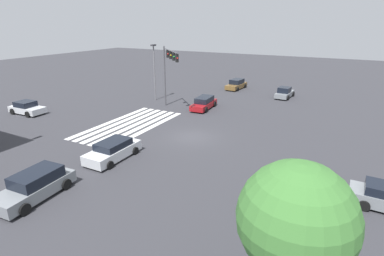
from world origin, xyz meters
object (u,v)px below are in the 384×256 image
at_px(traffic_signal_mast, 169,64).
at_px(car_5, 35,185).
at_px(car_1, 113,150).
at_px(car_4, 236,84).
at_px(car_3, 285,93).
at_px(car_0, 204,103).
at_px(street_light_pole_a, 154,67).
at_px(pedestrian, 255,198).
at_px(fire_hydrant, 271,198).
at_px(car_6, 27,108).
at_px(tree_corner_a, 296,219).

xyz_separation_m(traffic_signal_mast, car_5, (19.81, 2.93, -4.78)).
xyz_separation_m(car_1, car_5, (6.34, -0.40, 0.07)).
xyz_separation_m(car_1, car_4, (-28.90, -0.61, 0.01)).
bearing_deg(car_3, car_1, 168.85).
xyz_separation_m(car_0, street_light_pole_a, (-0.74, -7.71, 3.75)).
relative_size(pedestrian, fire_hydrant, 1.85).
height_order(car_3, car_4, car_4).
bearing_deg(car_4, pedestrian, 26.56).
height_order(car_4, street_light_pole_a, street_light_pole_a).
bearing_deg(car_6, street_light_pole_a, 50.95).
bearing_deg(pedestrian, car_1, 37.31).
distance_m(traffic_signal_mast, street_light_pole_a, 5.74).
xyz_separation_m(car_6, fire_hydrant, (4.97, 29.55, -0.25)).
height_order(car_1, car_3, car_3).
bearing_deg(pedestrian, tree_corner_a, 162.39).
height_order(car_5, street_light_pole_a, street_light_pole_a).
height_order(car_4, car_5, car_5).
relative_size(tree_corner_a, fire_hydrant, 6.93).
height_order(car_0, fire_hydrant, car_0).
height_order(traffic_signal_mast, car_0, traffic_signal_mast).
height_order(car_1, car_5, car_5).
relative_size(car_0, car_6, 1.13).
bearing_deg(car_6, pedestrian, -13.83).
bearing_deg(pedestrian, car_0, -11.36).
xyz_separation_m(pedestrian, fire_hydrant, (-1.11, 0.65, -0.45)).
distance_m(traffic_signal_mast, car_3, 17.59).
bearing_deg(tree_corner_a, car_5, -92.30).
bearing_deg(car_4, traffic_signal_mast, -5.50).
height_order(car_5, tree_corner_a, tree_corner_a).
bearing_deg(street_light_pole_a, traffic_signal_mast, 52.59).
relative_size(car_1, fire_hydrant, 5.43).
relative_size(car_0, pedestrian, 3.04).
distance_m(car_4, tree_corner_a, 39.04).
relative_size(car_3, pedestrian, 2.72).
relative_size(car_5, fire_hydrant, 5.70).
xyz_separation_m(traffic_signal_mast, car_6, (8.96, -13.84, -4.87)).
bearing_deg(pedestrian, fire_hydrant, -75.59).
bearing_deg(car_6, car_5, -34.85).
xyz_separation_m(car_0, tree_corner_a, (23.09, 14.62, 3.29)).
xyz_separation_m(car_5, pedestrian, (-4.77, 12.13, 0.11)).
distance_m(car_1, pedestrian, 11.84).
xyz_separation_m(car_3, car_4, (-2.37, -8.01, 0.03)).
xyz_separation_m(car_0, pedestrian, (17.71, 11.83, 0.19)).
height_order(car_1, street_light_pole_a, street_light_pole_a).
bearing_deg(car_0, car_3, 140.37).
height_order(car_1, tree_corner_a, tree_corner_a).
xyz_separation_m(traffic_signal_mast, tree_corner_a, (20.41, 17.86, -1.56)).
xyz_separation_m(car_0, car_4, (-12.75, -0.52, 0.01)).
height_order(car_6, fire_hydrant, car_6).
distance_m(car_3, pedestrian, 28.43).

